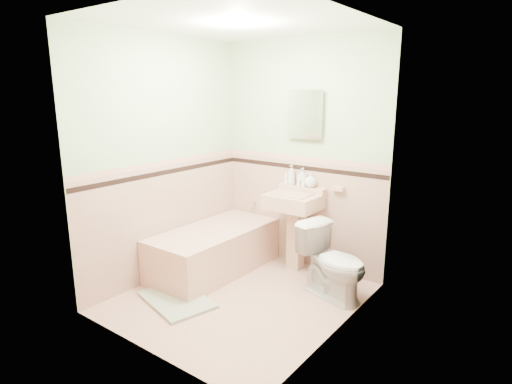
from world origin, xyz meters
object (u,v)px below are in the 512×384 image
Objects in this scene: soap_bottle_mid at (303,177)px; bucket at (326,271)px; toilet at (334,262)px; shoe at (182,290)px; soap_bottle_left at (292,175)px; sink at (293,233)px; medicine_cabinet at (306,115)px; soap_bottle_right at (311,180)px; bathtub at (215,251)px.

soap_bottle_mid is 1.04m from bucket.
toilet is 4.55× the size of shoe.
soap_bottle_left is 1.15m from toilet.
medicine_cabinet is (0.00, 0.21, 1.27)m from sink.
soap_bottle_right is (0.10, 0.18, 0.58)m from sink.
bathtub is 9.64× the size of shoe.
bucket is at bearing -27.21° from soap_bottle_mid.
soap_bottle_right is 0.98m from bucket.
toilet is at bearing -36.88° from soap_bottle_mid.
sink reaches higher than bathtub.
sink is 4.31× the size of soap_bottle_mid.
bucket is 1.49m from shoe.
soap_bottle_mid is 1.21× the size of soap_bottle_right.
toilet is at bearing 15.12° from shoe.
toilet is (0.79, -0.49, -0.68)m from soap_bottle_left.
soap_bottle_right reaches higher than toilet.
bathtub is 3.04× the size of medicine_cabinet.
soap_bottle_left is at bearing -168.15° from medicine_cabinet.
shoe is at bearing -110.98° from medicine_cabinet.
shoe is (-0.53, -1.35, -0.97)m from soap_bottle_mid.
soap_bottle_mid reaches higher than sink.
medicine_cabinet is 2.26× the size of soap_bottle_left.
bathtub is 0.68m from shoe.
soap_bottle_left reaches higher than shoe.
medicine_cabinet is at bearing 88.68° from soap_bottle_mid.
bathtub is at bearing 114.64° from toilet.
soap_bottle_mid is 1.05m from toilet.
bathtub is at bearing -142.07° from sink.
bathtub is 1.78m from medicine_cabinet.
toilet is 1.49m from shoe.
shoe is (-0.53, -1.17, -0.37)m from sink.
bucket is at bearing 22.92° from bathtub.
medicine_cabinet is 2.98× the size of soap_bottle_right.
bathtub reaches higher than shoe.
bucket is at bearing -30.18° from medicine_cabinet.
soap_bottle_left is (-0.14, 0.18, 0.60)m from sink.
soap_bottle_mid is at bearing 152.79° from bucket.
medicine_cabinet is 0.70× the size of toilet.
bucket is at bearing 27.62° from shoe.
sink is 5.22× the size of soap_bottle_right.
soap_bottle_mid is 0.85× the size of bucket.
soap_bottle_right is at bearing 43.84° from shoe.
soap_bottle_right is (0.10, -0.03, -0.69)m from medicine_cabinet.
medicine_cabinet is 0.67m from soap_bottle_mid.
bathtub is 1.35m from toilet.
sink reaches higher than shoe.
bathtub is 6.31× the size of bucket.
soap_bottle_left reaches higher than sink.
soap_bottle_right is at bearing 42.27° from bathtub.
soap_bottle_left is at bearing 128.45° from sink.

